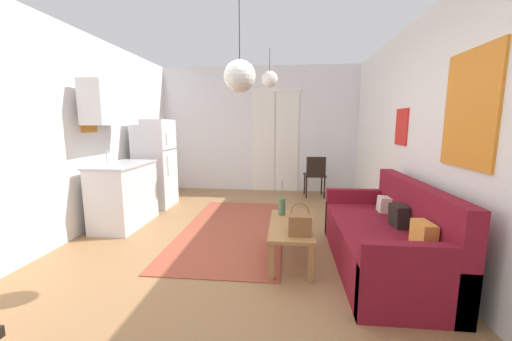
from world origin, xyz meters
TOP-DOWN VIEW (x-y plane):
  - ground_plane at (0.00, 0.00)m, footprint 4.86×7.45m
  - wall_back at (0.02, 3.47)m, footprint 4.46×0.13m
  - wall_right at (2.18, -0.00)m, footprint 0.12×7.05m
  - wall_left at (-2.18, 0.00)m, footprint 0.12×7.05m
  - area_rug at (-0.12, 0.83)m, footprint 1.39×2.81m
  - couch at (1.66, -0.13)m, footprint 0.84×1.92m
  - coffee_table at (0.68, -0.02)m, footprint 0.46×1.04m
  - bamboo_vase at (0.57, 0.30)m, footprint 0.09×0.09m
  - handbag at (0.76, -0.28)m, footprint 0.22×0.28m
  - refrigerator at (-1.73, 1.92)m, footprint 0.61×0.64m
  - kitchen_counter at (-1.77, 0.86)m, footprint 0.58×1.06m
  - accent_chair at (1.20, 2.88)m, footprint 0.44×0.42m
  - pendant_lamp_near at (0.20, -0.50)m, footprint 0.28×0.28m
  - pendant_lamp_far at (0.32, 1.95)m, footprint 0.27×0.27m

SIDE VIEW (x-z plane):
  - ground_plane at x=0.00m, z-range -0.10..0.00m
  - area_rug at x=-0.12m, z-range 0.00..0.01m
  - couch at x=1.66m, z-range -0.16..0.74m
  - coffee_table at x=0.68m, z-range 0.15..0.55m
  - accent_chair at x=1.20m, z-range 0.06..0.90m
  - bamboo_vase at x=0.57m, z-range 0.30..0.72m
  - handbag at x=0.76m, z-range 0.35..0.66m
  - refrigerator at x=-1.73m, z-range 0.00..1.56m
  - kitchen_counter at x=-1.77m, z-range -0.24..1.82m
  - wall_back at x=0.02m, z-range -0.01..2.71m
  - wall_left at x=-2.18m, z-range 0.00..2.72m
  - wall_right at x=2.18m, z-range 0.00..2.72m
  - pendant_lamp_near at x=0.20m, z-range 1.42..2.38m
  - pendant_lamp_far at x=0.32m, z-range 1.90..2.54m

